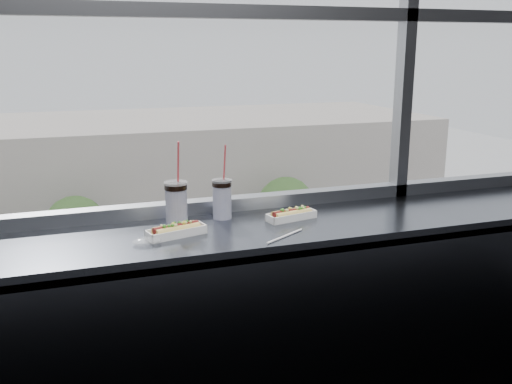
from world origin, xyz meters
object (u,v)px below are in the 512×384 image
object	(u,v)px
loose_straw	(285,236)
car_near_d	(335,351)
car_far_c	(338,268)
pedestrian_b	(67,268)
car_far_b	(109,296)
tree_center	(76,227)
hotdog_tray_left	(176,230)
soda_cup_left	(176,202)
soda_cup_right	(222,197)
tree_right	(286,206)
hotdog_tray_right	(291,214)
pedestrian_d	(261,250)
wrapper	(147,241)

from	to	relation	value
loose_straw	car_near_d	bearing A→B (deg)	30.61
car_far_c	pedestrian_b	size ratio (longest dim) A/B	2.98
car_far_b	pedestrian_b	xyz separation A→B (m)	(-1.89, 4.72, -0.11)
pedestrian_b	tree_center	bearing A→B (deg)	-137.92
hotdog_tray_left	soda_cup_left	size ratio (longest dim) A/B	0.69
soda_cup_left	car_far_c	world-z (taller)	soda_cup_left
soda_cup_right	car_far_c	bearing A→B (deg)	61.52
car_far_b	tree_right	distance (m)	11.79
hotdog_tray_left	soda_cup_right	xyz separation A→B (m)	(0.25, 0.18, 0.07)
soda_cup_left	car_far_c	size ratio (longest dim) A/B	0.06
hotdog_tray_right	car_far_b	bearing A→B (deg)	76.83
hotdog_tray_right	soda_cup_left	distance (m)	0.52
car_far_c	car_near_d	bearing A→B (deg)	145.79
car_near_d	hotdog_tray_left	bearing A→B (deg)	153.39
pedestrian_d	loose_straw	bearing A→B (deg)	-109.04
soda_cup_right	wrapper	size ratio (longest dim) A/B	3.16
hotdog_tray_right	pedestrian_d	size ratio (longest dim) A/B	0.11
car_near_d	soda_cup_right	bearing A→B (deg)	153.77
pedestrian_b	pedestrian_d	xyz separation A→B (m)	(11.09, -0.81, 0.07)
pedestrian_d	pedestrian_b	bearing A→B (deg)	175.81
soda_cup_right	tree_center	world-z (taller)	soda_cup_right
car_far_b	wrapper	bearing A→B (deg)	171.03
hotdog_tray_right	pedestrian_b	xyz separation A→B (m)	(-1.42, 28.96, -11.09)
tree_right	car_far_c	bearing A→B (deg)	-69.11
hotdog_tray_left	soda_cup_left	xyz separation A→B (m)	(0.03, 0.13, 0.08)
tree_right	wrapper	bearing A→B (deg)	-112.81
soda_cup_right	car_far_b	size ratio (longest dim) A/B	0.05
car_near_d	car_far_c	xyz separation A→B (m)	(4.14, 8.00, 0.03)
car_near_d	tree_center	distance (m)	15.47
soda_cup_right	car_far_b	xyz separation A→B (m)	(0.75, 24.12, -11.05)
hotdog_tray_left	pedestrian_d	size ratio (longest dim) A/B	0.12
loose_straw	pedestrian_b	xyz separation A→B (m)	(-1.31, 29.18, -11.07)
hotdog_tray_right	pedestrian_b	distance (m)	31.04
loose_straw	pedestrian_d	bearing A→B (deg)	39.64
hotdog_tray_right	soda_cup_left	size ratio (longest dim) A/B	0.65
wrapper	pedestrian_b	size ratio (longest dim) A/B	0.05
soda_cup_left	car_far_b	world-z (taller)	soda_cup_left
hotdog_tray_right	soda_cup_left	bearing A→B (deg)	160.29
hotdog_tray_left	car_near_d	xyz separation A→B (m)	(9.19, 16.30, -11.11)
soda_cup_left	tree_center	world-z (taller)	soda_cup_left
car_far_b	pedestrian_d	world-z (taller)	car_far_b
pedestrian_d	soda_cup_left	bearing A→B (deg)	-109.92
wrapper	loose_straw	bearing A→B (deg)	-9.64
hotdog_tray_left	tree_center	size ratio (longest dim) A/B	0.05
hotdog_tray_left	car_far_c	bearing A→B (deg)	46.57
loose_straw	tree_right	bearing A→B (deg)	36.87
hotdog_tray_left	hotdog_tray_right	world-z (taller)	hotdog_tray_left
hotdog_tray_right	pedestrian_d	xyz separation A→B (m)	(9.67, 28.14, -11.01)
loose_straw	car_far_c	distance (m)	29.79
car_far_c	pedestrian_b	distance (m)	14.98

